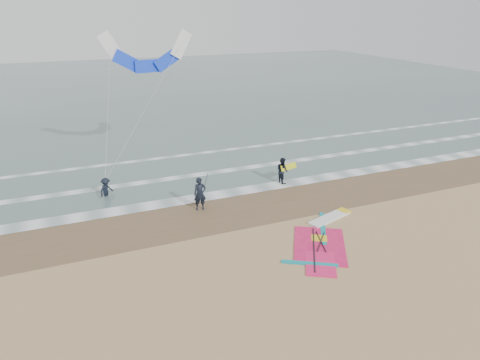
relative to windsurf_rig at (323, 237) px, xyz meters
name	(u,v)px	position (x,y,z in m)	size (l,w,h in m)	color
ground	(315,253)	(-1.17, -1.10, -0.04)	(120.00, 120.00, 0.00)	tan
sea_water	(140,88)	(-1.17, 46.90, -0.03)	(120.00, 80.00, 0.02)	#47605E
wet_sand_band	(262,204)	(-1.17, 4.90, -0.04)	(120.00, 5.00, 0.01)	brown
foam_waterline	(235,178)	(-1.17, 9.34, -0.01)	(120.00, 9.15, 0.02)	white
windsurf_rig	(323,237)	(0.00, 0.00, 0.00)	(6.08, 5.76, 0.15)	white
person_standing	(200,194)	(-4.84, 5.57, 0.95)	(0.72, 0.47, 1.97)	black
person_walking	(282,170)	(1.44, 7.43, 0.84)	(0.85, 0.67, 1.76)	black
person_wading	(106,185)	(-9.70, 9.48, 0.76)	(1.03, 0.59, 1.59)	black
held_pole	(205,186)	(-4.54, 5.57, 1.41)	(0.17, 0.86, 1.82)	black
carried_kiteboard	(289,167)	(1.84, 7.33, 1.07)	(1.30, 0.51, 0.39)	yellow
surf_kite	(147,56)	(-5.70, 13.96, 7.84)	(7.21, 4.71, 8.57)	white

